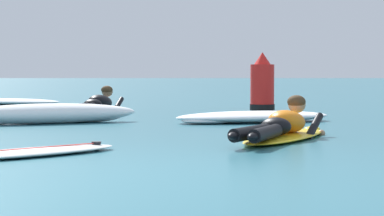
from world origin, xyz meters
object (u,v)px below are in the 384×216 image
surfer_near (283,128)px  surfer_far (97,105)px  drifting_surfboard (31,152)px  channel_marker_buoy (262,87)px

surfer_near → surfer_far: 6.07m
drifting_surfboard → channel_marker_buoy: (2.71, 8.14, 0.43)m
surfer_far → surfer_near: bearing=-62.1°
surfer_far → channel_marker_buoy: 3.30m
surfer_far → channel_marker_buoy: size_ratio=2.25×
surfer_far → drifting_surfboard: surfer_far is taller
channel_marker_buoy → surfer_far: bearing=-159.9°
drifting_surfboard → channel_marker_buoy: size_ratio=1.49×
surfer_far → drifting_surfboard: (0.37, -7.02, -0.11)m
surfer_near → drifting_surfboard: (-2.47, -1.65, -0.10)m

